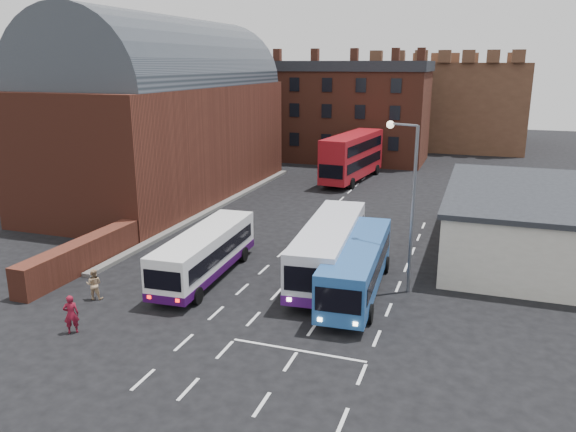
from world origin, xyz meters
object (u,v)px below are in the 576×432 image
(pedestrian_red, at_px, (71,314))
(pedestrian_beige, at_px, (94,284))
(bus_white_outbound, at_px, (205,251))
(street_lamp, at_px, (408,192))
(bus_red_double, at_px, (352,156))
(bus_blue, at_px, (357,264))
(bus_white_inbound, at_px, (329,246))

(pedestrian_red, bearing_deg, pedestrian_beige, -103.38)
(bus_white_outbound, xyz_separation_m, street_lamp, (10.99, 1.80, 3.86))
(bus_red_double, height_order, pedestrian_red, bus_red_double)
(bus_red_double, bearing_deg, street_lamp, 114.87)
(bus_blue, bearing_deg, street_lamp, -154.24)
(pedestrian_red, xyz_separation_m, pedestrian_beige, (-1.48, 3.52, -0.09))
(bus_white_inbound, height_order, bus_blue, bus_white_inbound)
(bus_white_outbound, xyz_separation_m, bus_blue, (8.69, 0.52, 0.07))
(bus_red_double, relative_size, street_lamp, 1.36)
(bus_blue, xyz_separation_m, bus_red_double, (-6.99, 29.32, 0.90))
(bus_white_outbound, bearing_deg, bus_red_double, 83.71)
(bus_blue, bearing_deg, bus_white_outbound, 0.09)
(bus_red_double, relative_size, pedestrian_beige, 7.48)
(bus_blue, height_order, pedestrian_red, bus_blue)
(bus_white_outbound, height_order, pedestrian_beige, bus_white_outbound)
(pedestrian_beige, bearing_deg, pedestrian_red, 94.37)
(bus_white_outbound, xyz_separation_m, pedestrian_beige, (-4.06, -4.68, -0.78))
(bus_white_outbound, distance_m, bus_red_double, 29.90)
(bus_white_outbound, bearing_deg, bus_blue, 0.38)
(pedestrian_beige, bearing_deg, bus_white_inbound, -164.47)
(pedestrian_red, bearing_deg, bus_white_outbound, -143.69)
(bus_red_double, xyz_separation_m, street_lamp, (9.30, -28.03, 2.89))
(street_lamp, height_order, pedestrian_beige, street_lamp)
(bus_blue, xyz_separation_m, street_lamp, (2.30, 1.28, 3.79))
(street_lamp, xyz_separation_m, pedestrian_red, (-13.58, -10.00, -4.55))
(bus_white_inbound, relative_size, pedestrian_beige, 7.04)
(bus_red_double, bearing_deg, pedestrian_red, 90.10)
(bus_white_outbound, distance_m, pedestrian_red, 8.62)
(pedestrian_beige, bearing_deg, bus_white_outbound, -149.39)
(bus_white_inbound, relative_size, street_lamp, 1.28)
(bus_white_outbound, xyz_separation_m, bus_white_inbound, (6.62, 2.52, 0.24))
(bus_white_inbound, xyz_separation_m, street_lamp, (4.37, -0.72, 3.63))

